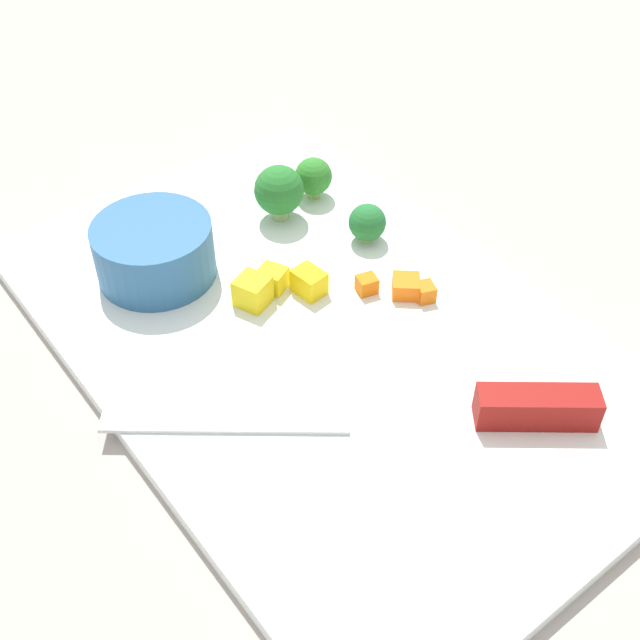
{
  "coord_description": "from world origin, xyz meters",
  "views": [
    {
      "loc": [
        0.32,
        -0.25,
        0.41
      ],
      "look_at": [
        0.0,
        0.0,
        0.02
      ],
      "focal_mm": 44.98,
      "sensor_mm": 36.0,
      "label": 1
    }
  ],
  "objects": [
    {
      "name": "carrot_dice_0",
      "position": [
        0.01,
        0.07,
        0.02
      ],
      "size": [
        0.03,
        0.03,
        0.01
      ],
      "primitive_type": "cube",
      "rotation": [
        0.0,
        0.0,
        2.43
      ],
      "color": "orange",
      "rests_on": "cutting_board"
    },
    {
      "name": "broccoli_floret_2",
      "position": [
        -0.06,
        0.09,
        0.03
      ],
      "size": [
        0.03,
        0.03,
        0.03
      ],
      "color": "#96B268",
      "rests_on": "cutting_board"
    },
    {
      "name": "cutting_board",
      "position": [
        0.0,
        0.0,
        0.01
      ],
      "size": [
        0.48,
        0.31,
        0.01
      ],
      "primitive_type": "cube",
      "color": "white",
      "rests_on": "ground_plane"
    },
    {
      "name": "broccoli_floret_0",
      "position": [
        -0.13,
        0.06,
        0.04
      ],
      "size": [
        0.04,
        0.04,
        0.05
      ],
      "color": "#95AF6C",
      "rests_on": "cutting_board"
    },
    {
      "name": "carrot_dice_1",
      "position": [
        0.02,
        0.08,
        0.02
      ],
      "size": [
        0.02,
        0.02,
        0.01
      ],
      "primitive_type": "cube",
      "rotation": [
        0.0,
        0.0,
        2.78
      ],
      "color": "orange",
      "rests_on": "cutting_board"
    },
    {
      "name": "ground_plane",
      "position": [
        0.0,
        0.0,
        0.0
      ],
      "size": [
        4.0,
        4.0,
        0.0
      ],
      "primitive_type": "plane",
      "color": "#A19893"
    },
    {
      "name": "pepper_dice_0",
      "position": [
        -0.05,
        -0.02,
        0.02
      ],
      "size": [
        0.03,
        0.03,
        0.02
      ],
      "primitive_type": "cube",
      "rotation": [
        0.0,
        0.0,
        1.96
      ],
      "color": "yellow",
      "rests_on": "cutting_board"
    },
    {
      "name": "prep_bowl",
      "position": [
        -0.13,
        -0.06,
        0.03
      ],
      "size": [
        0.09,
        0.09,
        0.04
      ],
      "primitive_type": "cylinder",
      "color": "#2C5E8E",
      "rests_on": "cutting_board"
    },
    {
      "name": "pepper_dice_1",
      "position": [
        -0.06,
        0.0,
        0.02
      ],
      "size": [
        0.03,
        0.02,
        0.02
      ],
      "primitive_type": "cube",
      "rotation": [
        0.0,
        0.0,
        2.04
      ],
      "color": "yellow",
      "rests_on": "cutting_board"
    },
    {
      "name": "broccoli_floret_1",
      "position": [
        -0.14,
        0.1,
        0.03
      ],
      "size": [
        0.03,
        0.03,
        0.04
      ],
      "color": "#84B154",
      "rests_on": "cutting_board"
    },
    {
      "name": "chef_knife",
      "position": [
        0.12,
        0.02,
        0.02
      ],
      "size": [
        0.21,
        0.26,
        0.02
      ],
      "rotation": [
        0.0,
        0.0,
        4.05
      ],
      "color": "silver",
      "rests_on": "cutting_board"
    },
    {
      "name": "pepper_dice_2",
      "position": [
        -0.04,
        0.02,
        0.02
      ],
      "size": [
        0.03,
        0.02,
        0.02
      ],
      "primitive_type": "cube",
      "rotation": [
        0.0,
        0.0,
        0.12
      ],
      "color": "yellow",
      "rests_on": "cutting_board"
    },
    {
      "name": "carrot_dice_2",
      "position": [
        -0.01,
        0.05,
        0.02
      ],
      "size": [
        0.02,
        0.02,
        0.01
      ],
      "primitive_type": "cube",
      "rotation": [
        0.0,
        0.0,
        1.32
      ],
      "color": "orange",
      "rests_on": "cutting_board"
    }
  ]
}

